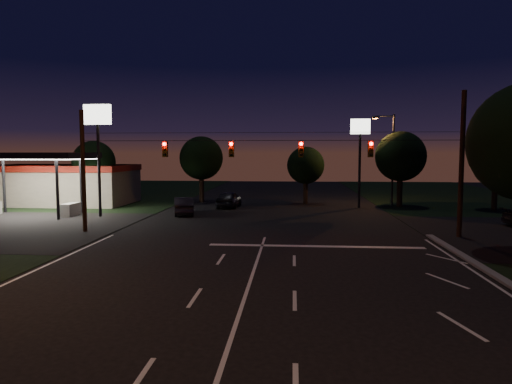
# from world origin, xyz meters

# --- Properties ---
(ground) EXTENTS (140.00, 140.00, 0.00)m
(ground) POSITION_xyz_m (0.00, 0.00, 0.00)
(ground) COLOR black
(ground) RESTS_ON ground
(stop_bar) EXTENTS (12.00, 0.50, 0.01)m
(stop_bar) POSITION_xyz_m (3.00, 11.50, 0.01)
(stop_bar) COLOR silver
(stop_bar) RESTS_ON ground
(utility_pole_right) EXTENTS (0.30, 0.30, 9.00)m
(utility_pole_right) POSITION_xyz_m (12.00, 15.00, 0.00)
(utility_pole_right) COLOR black
(utility_pole_right) RESTS_ON ground
(utility_pole_left) EXTENTS (0.28, 0.28, 8.00)m
(utility_pole_left) POSITION_xyz_m (-12.00, 15.00, 0.00)
(utility_pole_left) COLOR black
(utility_pole_left) RESTS_ON ground
(signal_span) EXTENTS (24.00, 0.40, 1.56)m
(signal_span) POSITION_xyz_m (-0.00, 14.96, 5.50)
(signal_span) COLOR black
(signal_span) RESTS_ON ground
(gas_station) EXTENTS (14.20, 16.10, 5.25)m
(gas_station) POSITION_xyz_m (-21.86, 30.39, 2.38)
(gas_station) COLOR gray
(gas_station) RESTS_ON ground
(pole_sign_left_near) EXTENTS (2.20, 0.30, 9.10)m
(pole_sign_left_near) POSITION_xyz_m (-14.00, 22.00, 6.98)
(pole_sign_left_near) COLOR black
(pole_sign_left_near) RESTS_ON ground
(pole_sign_right) EXTENTS (1.80, 0.30, 8.40)m
(pole_sign_right) POSITION_xyz_m (8.00, 30.00, 6.24)
(pole_sign_right) COLOR black
(pole_sign_right) RESTS_ON ground
(street_light_right_far) EXTENTS (2.20, 0.35, 9.00)m
(street_light_right_far) POSITION_xyz_m (11.24, 32.00, 5.24)
(street_light_right_far) COLOR black
(street_light_right_far) RESTS_ON ground
(tree_far_a) EXTENTS (4.20, 4.20, 6.42)m
(tree_far_a) POSITION_xyz_m (-17.98, 30.12, 4.26)
(tree_far_a) COLOR black
(tree_far_a) RESTS_ON ground
(tree_far_b) EXTENTS (4.60, 4.60, 6.98)m
(tree_far_b) POSITION_xyz_m (-7.98, 34.13, 4.61)
(tree_far_b) COLOR black
(tree_far_b) RESTS_ON ground
(tree_far_c) EXTENTS (3.80, 3.80, 5.86)m
(tree_far_c) POSITION_xyz_m (3.02, 33.10, 3.90)
(tree_far_c) COLOR black
(tree_far_c) RESTS_ON ground
(tree_far_d) EXTENTS (4.80, 4.80, 7.30)m
(tree_far_d) POSITION_xyz_m (12.02, 31.13, 4.83)
(tree_far_d) COLOR black
(tree_far_d) RESTS_ON ground
(tree_far_e) EXTENTS (4.00, 4.00, 6.18)m
(tree_far_e) POSITION_xyz_m (20.02, 29.11, 4.11)
(tree_far_e) COLOR black
(tree_far_e) RESTS_ON ground
(car_oncoming_a) EXTENTS (2.14, 4.74, 1.58)m
(car_oncoming_a) POSITION_xyz_m (-4.43, 29.40, 0.79)
(car_oncoming_a) COLOR black
(car_oncoming_a) RESTS_ON ground
(car_oncoming_b) EXTENTS (2.64, 4.70, 1.47)m
(car_oncoming_b) POSITION_xyz_m (-7.55, 24.04, 0.73)
(car_oncoming_b) COLOR black
(car_oncoming_b) RESTS_ON ground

